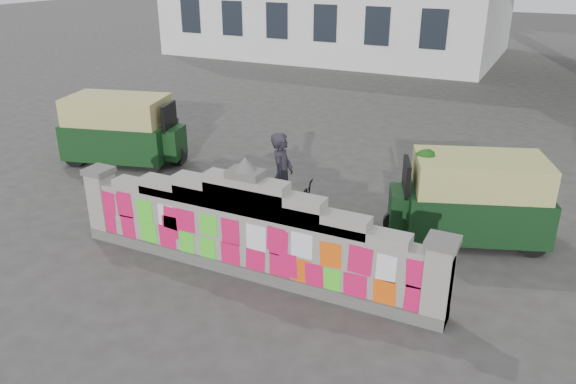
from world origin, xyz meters
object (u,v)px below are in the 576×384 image
object	(u,v)px
pedestrian	(421,194)
cyclist_bike	(282,206)
rickshaw_right	(472,198)
rickshaw_left	(122,129)
cyclist_rider	(282,189)

from	to	relation	value
pedestrian	cyclist_bike	bearing A→B (deg)	-75.69
pedestrian	rickshaw_right	distance (m)	0.90
pedestrian	rickshaw_left	xyz separation A→B (m)	(-7.59, 0.76, 0.03)
cyclist_rider	pedestrian	distance (m)	2.52
cyclist_bike	rickshaw_right	size ratio (longest dim) A/B	0.64
cyclist_bike	cyclist_rider	size ratio (longest dim) A/B	1.12
rickshaw_left	cyclist_bike	bearing A→B (deg)	-32.18
rickshaw_right	cyclist_bike	bearing A→B (deg)	0.14
cyclist_bike	pedestrian	size ratio (longest dim) A/B	1.12
cyclist_bike	rickshaw_left	distance (m)	5.50
cyclist_rider	rickshaw_right	size ratio (longest dim) A/B	0.57
rickshaw_left	pedestrian	bearing A→B (deg)	-20.46
cyclist_bike	cyclist_rider	distance (m)	0.34
rickshaw_right	pedestrian	bearing A→B (deg)	-1.37
cyclist_rider	rickshaw_left	bearing A→B (deg)	61.24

